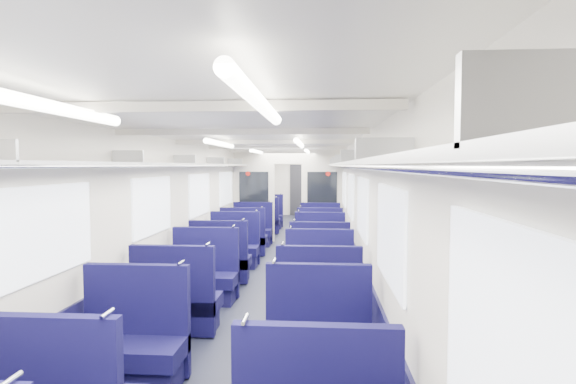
{
  "coord_description": "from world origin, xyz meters",
  "views": [
    {
      "loc": [
        0.85,
        -8.68,
        1.96
      ],
      "look_at": [
        -0.02,
        3.06,
        1.26
      ],
      "focal_mm": 27.96,
      "sensor_mm": 36.0,
      "label": 1
    }
  ],
  "objects_px": {
    "seat_18": "(252,232)",
    "seat_13": "(320,265)",
    "seat_9": "(319,305)",
    "seat_16": "(244,240)",
    "seat_7": "(318,346)",
    "seat_15": "(320,250)",
    "seat_19": "(320,233)",
    "seat_10": "(204,278)",
    "seat_20": "(262,222)",
    "seat_12": "(220,262)",
    "seat_17": "(320,240)",
    "seat_22": "(267,217)",
    "seat_11": "(319,281)",
    "seat_14": "(234,249)",
    "seat_21": "(320,223)",
    "seat_23": "(320,217)",
    "end_door": "(300,190)",
    "bulkhead": "(288,194)",
    "seat_8": "(177,305)",
    "seat_6": "(132,347)"
  },
  "relations": [
    {
      "from": "seat_14",
      "to": "seat_21",
      "type": "bearing_deg",
      "value": 68.37
    },
    {
      "from": "seat_19",
      "to": "seat_23",
      "type": "bearing_deg",
      "value": 90.0
    },
    {
      "from": "seat_12",
      "to": "seat_14",
      "type": "relative_size",
      "value": 1.0
    },
    {
      "from": "seat_17",
      "to": "seat_18",
      "type": "height_order",
      "value": "same"
    },
    {
      "from": "seat_7",
      "to": "seat_18",
      "type": "xyz_separation_m",
      "value": [
        -1.66,
        6.86,
        0.0
      ]
    },
    {
      "from": "seat_20",
      "to": "seat_18",
      "type": "bearing_deg",
      "value": -90.0
    },
    {
      "from": "end_door",
      "to": "seat_7",
      "type": "xyz_separation_m",
      "value": [
        0.83,
        -13.68,
        -0.67
      ]
    },
    {
      "from": "end_door",
      "to": "bulkhead",
      "type": "distance_m",
      "value": 6.18
    },
    {
      "from": "seat_12",
      "to": "seat_17",
      "type": "distance_m",
      "value": 2.89
    },
    {
      "from": "seat_22",
      "to": "seat_18",
      "type": "bearing_deg",
      "value": -90.0
    },
    {
      "from": "seat_19",
      "to": "seat_20",
      "type": "bearing_deg",
      "value": 129.64
    },
    {
      "from": "seat_8",
      "to": "seat_16",
      "type": "bearing_deg",
      "value": 90.0
    },
    {
      "from": "end_door",
      "to": "seat_21",
      "type": "distance_m",
      "value": 5.05
    },
    {
      "from": "seat_15",
      "to": "seat_21",
      "type": "distance_m",
      "value": 4.17
    },
    {
      "from": "seat_7",
      "to": "seat_15",
      "type": "distance_m",
      "value": 4.58
    },
    {
      "from": "seat_11",
      "to": "seat_17",
      "type": "bearing_deg",
      "value": 90.0
    },
    {
      "from": "bulkhead",
      "to": "seat_21",
      "type": "relative_size",
      "value": 2.57
    },
    {
      "from": "seat_13",
      "to": "seat_23",
      "type": "relative_size",
      "value": 1.0
    },
    {
      "from": "seat_21",
      "to": "seat_23",
      "type": "height_order",
      "value": "same"
    },
    {
      "from": "seat_6",
      "to": "seat_8",
      "type": "relative_size",
      "value": 1.0
    },
    {
      "from": "seat_17",
      "to": "seat_21",
      "type": "bearing_deg",
      "value": 90.0
    },
    {
      "from": "seat_10",
      "to": "seat_20",
      "type": "distance_m",
      "value": 6.46
    },
    {
      "from": "seat_11",
      "to": "seat_10",
      "type": "bearing_deg",
      "value": 178.09
    },
    {
      "from": "seat_11",
      "to": "seat_15",
      "type": "relative_size",
      "value": 1.0
    },
    {
      "from": "seat_10",
      "to": "seat_15",
      "type": "bearing_deg",
      "value": 53.69
    },
    {
      "from": "seat_13",
      "to": "seat_19",
      "type": "relative_size",
      "value": 1.0
    },
    {
      "from": "end_door",
      "to": "seat_23",
      "type": "relative_size",
      "value": 1.84
    },
    {
      "from": "seat_22",
      "to": "seat_20",
      "type": "bearing_deg",
      "value": -90.0
    },
    {
      "from": "bulkhead",
      "to": "seat_8",
      "type": "distance_m",
      "value": 6.52
    },
    {
      "from": "seat_17",
      "to": "seat_16",
      "type": "bearing_deg",
      "value": -176.65
    },
    {
      "from": "seat_11",
      "to": "seat_12",
      "type": "bearing_deg",
      "value": 145.98
    },
    {
      "from": "seat_9",
      "to": "seat_16",
      "type": "relative_size",
      "value": 1.0
    },
    {
      "from": "seat_16",
      "to": "seat_23",
      "type": "height_order",
      "value": "same"
    },
    {
      "from": "seat_17",
      "to": "seat_20",
      "type": "bearing_deg",
      "value": 118.7
    },
    {
      "from": "seat_15",
      "to": "seat_10",
      "type": "bearing_deg",
      "value": -126.31
    },
    {
      "from": "seat_12",
      "to": "seat_15",
      "type": "distance_m",
      "value": 2.04
    },
    {
      "from": "seat_14",
      "to": "seat_23",
      "type": "xyz_separation_m",
      "value": [
        1.66,
        5.5,
        0.0
      ]
    },
    {
      "from": "seat_15",
      "to": "seat_18",
      "type": "distance_m",
      "value": 2.82
    },
    {
      "from": "bulkhead",
      "to": "seat_9",
      "type": "bearing_deg",
      "value": -82.52
    },
    {
      "from": "seat_18",
      "to": "seat_13",
      "type": "bearing_deg",
      "value": -64.78
    },
    {
      "from": "seat_7",
      "to": "seat_15",
      "type": "bearing_deg",
      "value": 90.0
    },
    {
      "from": "seat_15",
      "to": "seat_21",
      "type": "xyz_separation_m",
      "value": [
        0.0,
        4.17,
        0.0
      ]
    },
    {
      "from": "seat_14",
      "to": "seat_15",
      "type": "distance_m",
      "value": 1.66
    },
    {
      "from": "end_door",
      "to": "seat_20",
      "type": "xyz_separation_m",
      "value": [
        -0.83,
        -4.9,
        -0.67
      ]
    },
    {
      "from": "seat_21",
      "to": "seat_6",
      "type": "bearing_deg",
      "value": -100.57
    },
    {
      "from": "seat_7",
      "to": "seat_10",
      "type": "relative_size",
      "value": 1.0
    },
    {
      "from": "seat_7",
      "to": "seat_9",
      "type": "xyz_separation_m",
      "value": [
        0.0,
        1.19,
        0.0
      ]
    },
    {
      "from": "seat_22",
      "to": "seat_23",
      "type": "xyz_separation_m",
      "value": [
        1.66,
        0.14,
        0.0
      ]
    },
    {
      "from": "end_door",
      "to": "seat_12",
      "type": "relative_size",
      "value": 1.84
    },
    {
      "from": "seat_15",
      "to": "seat_19",
      "type": "bearing_deg",
      "value": 90.0
    }
  ]
}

